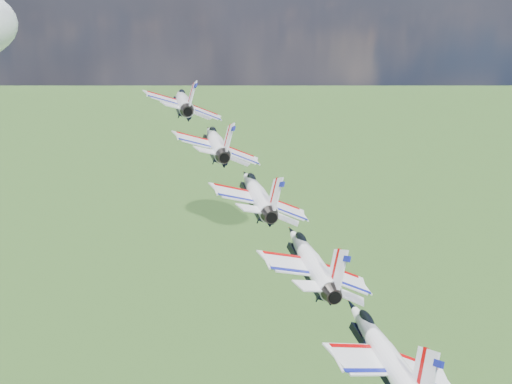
% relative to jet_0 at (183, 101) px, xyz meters
% --- Properties ---
extents(jet_0, '(17.26, 19.70, 8.54)m').
position_rel_jet_0_xyz_m(jet_0, '(0.00, 0.00, 0.00)').
color(jet_0, white).
extents(jet_1, '(17.26, 19.70, 8.54)m').
position_rel_jet_0_xyz_m(jet_1, '(7.04, -9.30, -3.38)').
color(jet_1, silver).
extents(jet_2, '(17.26, 19.70, 8.54)m').
position_rel_jet_0_xyz_m(jet_2, '(14.09, -18.59, -6.76)').
color(jet_2, silver).
extents(jet_3, '(17.26, 19.70, 8.54)m').
position_rel_jet_0_xyz_m(jet_3, '(21.13, -27.89, -10.13)').
color(jet_3, silver).
extents(jet_4, '(17.26, 19.70, 8.54)m').
position_rel_jet_0_xyz_m(jet_4, '(28.17, -37.18, -13.51)').
color(jet_4, white).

